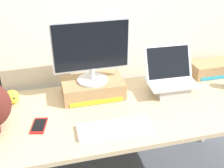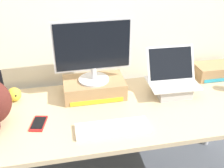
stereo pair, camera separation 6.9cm
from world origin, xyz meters
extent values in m
cube|color=tan|center=(0.00, 0.00, 0.70)|extent=(1.98, 0.75, 0.03)
cylinder|color=#B2B2B7|center=(0.93, 0.31, 0.34)|extent=(0.05, 0.05, 0.68)
cube|color=#9E7A51|center=(-0.08, 0.20, 0.77)|extent=(0.41, 0.25, 0.11)
cube|color=yellow|center=(-0.08, 0.07, 0.73)|extent=(0.35, 0.00, 0.03)
cylinder|color=silver|center=(-0.08, 0.20, 0.83)|extent=(0.20, 0.20, 0.01)
cylinder|color=silver|center=(-0.08, 0.20, 0.88)|extent=(0.04, 0.04, 0.08)
cube|color=silver|center=(-0.08, 0.20, 1.07)|extent=(0.50, 0.02, 0.33)
cube|color=black|center=(-0.08, 0.18, 1.07)|extent=(0.47, 0.01, 0.30)
cube|color=#ADADB2|center=(0.44, 0.10, 0.75)|extent=(0.23, 0.21, 0.08)
cube|color=silver|center=(0.44, 0.10, 0.80)|extent=(0.34, 0.25, 0.01)
cube|color=#B7B7BC|center=(0.44, 0.12, 0.80)|extent=(0.29, 0.14, 0.00)
cube|color=silver|center=(0.44, 0.17, 0.91)|extent=(0.33, 0.12, 0.22)
cube|color=black|center=(0.44, 0.17, 0.91)|extent=(0.30, 0.10, 0.19)
cube|color=white|center=(-0.04, -0.20, 0.72)|extent=(0.42, 0.15, 0.02)
cube|color=silver|center=(-0.04, -0.20, 0.74)|extent=(0.39, 0.12, 0.00)
cube|color=black|center=(-0.65, 0.11, 0.88)|extent=(0.04, 0.02, 0.23)
cube|color=red|center=(-0.45, -0.07, 0.72)|extent=(0.11, 0.16, 0.01)
cube|color=black|center=(-0.45, -0.07, 0.72)|extent=(0.09, 0.13, 0.00)
sphere|color=gold|center=(-0.61, 0.23, 0.76)|extent=(0.09, 0.09, 0.09)
sphere|color=black|center=(-0.62, 0.19, 0.77)|extent=(0.01, 0.01, 0.01)
sphere|color=black|center=(-0.59, 0.19, 0.77)|extent=(0.01, 0.01, 0.01)
cube|color=#9E7A51|center=(0.86, 0.28, 0.76)|extent=(0.32, 0.18, 0.10)
cube|color=#2899BC|center=(0.86, 0.19, 0.73)|extent=(0.27, 0.00, 0.02)
camera|label=1|loc=(-0.36, -1.40, 1.70)|focal=44.38mm
camera|label=2|loc=(-0.29, -1.42, 1.70)|focal=44.38mm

